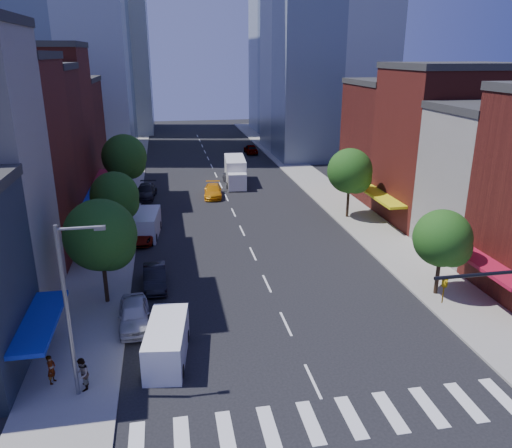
{
  "coord_description": "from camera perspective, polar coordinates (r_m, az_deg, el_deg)",
  "views": [
    {
      "loc": [
        -7.0,
        -21.31,
        16.42
      ],
      "look_at": [
        -0.94,
        11.42,
        5.0
      ],
      "focal_mm": 35.0,
      "sensor_mm": 36.0,
      "label": 1
    }
  ],
  "objects": [
    {
      "name": "bldg_right_3",
      "position": [
        62.78,
        16.37,
        9.09
      ],
      "size": [
        12.0,
        10.0,
        13.0
      ],
      "primitive_type": "cube",
      "color": "#491612",
      "rests_on": "ground"
    },
    {
      "name": "tree_right_near",
      "position": [
        36.77,
        20.75,
        -1.78
      ],
      "size": [
        4.0,
        4.0,
        6.2
      ],
      "color": "black",
      "rests_on": "sidewalk_right"
    },
    {
      "name": "tree_right_far",
      "position": [
        52.08,
        10.84,
        5.78
      ],
      "size": [
        4.6,
        4.6,
        7.2
      ],
      "color": "black",
      "rests_on": "sidewalk_right"
    },
    {
      "name": "parked_car_front",
      "position": [
        32.9,
        -13.77,
        -9.98
      ],
      "size": [
        2.21,
        4.88,
        1.63
      ],
      "primitive_type": "imported",
      "rotation": [
        0.0,
        0.0,
        0.06
      ],
      "color": "silver",
      "rests_on": "ground"
    },
    {
      "name": "sidewalk_right",
      "position": [
        66.38,
        6.96,
        4.54
      ],
      "size": [
        5.0,
        120.0,
        0.15
      ],
      "primitive_type": "cube",
      "color": "gray",
      "rests_on": "ground"
    },
    {
      "name": "bldg_right_1",
      "position": [
        47.02,
        26.5,
        4.12
      ],
      "size": [
        12.0,
        8.0,
        12.0
      ],
      "primitive_type": "cube",
      "color": "#BDB7AE",
      "rests_on": "ground"
    },
    {
      "name": "crosswalk",
      "position": [
        25.56,
        8.57,
        -21.26
      ],
      "size": [
        19.0,
        3.0,
        0.01
      ],
      "primitive_type": "cube",
      "color": "silver",
      "rests_on": "ground"
    },
    {
      "name": "parked_car_second",
      "position": [
        37.72,
        -11.48,
        -5.99
      ],
      "size": [
        1.74,
        4.68,
        1.53
      ],
      "primitive_type": "imported",
      "rotation": [
        0.0,
        0.0,
        0.03
      ],
      "color": "black",
      "rests_on": "ground"
    },
    {
      "name": "sidewalk_left",
      "position": [
        63.69,
        -15.1,
        3.4
      ],
      "size": [
        5.0,
        120.0,
        0.15
      ],
      "primitive_type": "cube",
      "color": "gray",
      "rests_on": "ground"
    },
    {
      "name": "tree_left_mid",
      "position": [
        45.05,
        -15.66,
        2.91
      ],
      "size": [
        4.2,
        4.2,
        6.65
      ],
      "color": "black",
      "rests_on": "sidewalk_left"
    },
    {
      "name": "box_truck",
      "position": [
        66.16,
        -2.38,
        5.96
      ],
      "size": [
        3.13,
        8.52,
        3.36
      ],
      "rotation": [
        0.0,
        0.0,
        -0.08
      ],
      "color": "white",
      "rests_on": "ground"
    },
    {
      "name": "bldg_right_2",
      "position": [
        54.0,
        21.15,
        8.17
      ],
      "size": [
        12.0,
        10.0,
        15.0
      ],
      "primitive_type": "cube",
      "color": "#5A1B15",
      "rests_on": "ground"
    },
    {
      "name": "bldg_left_3",
      "position": [
        52.98,
        -25.87,
        7.36
      ],
      "size": [
        12.0,
        8.0,
        15.0
      ],
      "primitive_type": "cube",
      "color": "#491612",
      "rests_on": "ground"
    },
    {
      "name": "taxi",
      "position": [
        60.33,
        -4.94,
        3.79
      ],
      "size": [
        2.56,
        5.25,
        1.47
      ],
      "primitive_type": "imported",
      "rotation": [
        0.0,
        0.0,
        -0.1
      ],
      "color": "orange",
      "rests_on": "ground"
    },
    {
      "name": "cargo_van_near",
      "position": [
        29.0,
        -10.18,
        -13.32
      ],
      "size": [
        2.72,
        5.37,
        2.19
      ],
      "rotation": [
        0.0,
        0.0,
        -0.13
      ],
      "color": "white",
      "rests_on": "ground"
    },
    {
      "name": "traffic_car_oncoming",
      "position": [
        66.5,
        -2.86,
        5.3
      ],
      "size": [
        1.86,
        4.77,
        1.55
      ],
      "primitive_type": "imported",
      "rotation": [
        0.0,
        0.0,
        3.19
      ],
      "color": "black",
      "rests_on": "ground"
    },
    {
      "name": "parked_car_third",
      "position": [
        46.99,
        -12.92,
        -1.14
      ],
      "size": [
        2.64,
        5.06,
        1.36
      ],
      "primitive_type": "imported",
      "rotation": [
        0.0,
        0.0,
        -0.08
      ],
      "color": "#999999",
      "rests_on": "ground"
    },
    {
      "name": "streetlight",
      "position": [
        25.39,
        -20.47,
        -8.39
      ],
      "size": [
        2.25,
        0.25,
        9.0
      ],
      "color": "slate",
      "rests_on": "sidewalk_left"
    },
    {
      "name": "bldg_left_5",
      "position": [
        70.43,
        -22.15,
        9.47
      ],
      "size": [
        12.0,
        10.0,
        13.0
      ],
      "primitive_type": "cube",
      "color": "#491612",
      "rests_on": "ground"
    },
    {
      "name": "tree_left_far",
      "position": [
        58.48,
        -14.67,
        7.26
      ],
      "size": [
        5.0,
        5.0,
        7.75
      ],
      "color": "black",
      "rests_on": "sidewalk_left"
    },
    {
      "name": "bldg_left_4",
      "position": [
        60.97,
        -24.04,
        9.86
      ],
      "size": [
        12.0,
        9.0,
        17.0
      ],
      "primitive_type": "cube",
      "color": "#5A1B15",
      "rests_on": "ground"
    },
    {
      "name": "ground",
      "position": [
        27.79,
        6.51,
        -17.41
      ],
      "size": [
        220.0,
        220.0,
        0.0
      ],
      "primitive_type": "plane",
      "color": "black",
      "rests_on": "ground"
    },
    {
      "name": "pedestrian_near",
      "position": [
        28.84,
        -22.36,
        -15.1
      ],
      "size": [
        0.54,
        0.68,
        1.61
      ],
      "primitive_type": "imported",
      "rotation": [
        0.0,
        0.0,
        1.28
      ],
      "color": "#999999",
      "rests_on": "sidewalk_left"
    },
    {
      "name": "cargo_van_far",
      "position": [
        48.07,
        -12.39,
        -0.08
      ],
      "size": [
        2.68,
        5.53,
        2.27
      ],
      "rotation": [
        0.0,
        0.0,
        -0.11
      ],
      "color": "silver",
      "rests_on": "ground"
    },
    {
      "name": "parked_car_rear",
      "position": [
        61.04,
        -12.5,
        3.65
      ],
      "size": [
        2.84,
        5.75,
        1.61
      ],
      "primitive_type": "imported",
      "rotation": [
        0.0,
        0.0,
        -0.11
      ],
      "color": "black",
      "rests_on": "ground"
    },
    {
      "name": "tree_left_near",
      "position": [
        34.51,
        -17.09,
        -1.5
      ],
      "size": [
        4.8,
        4.8,
        7.3
      ],
      "color": "black",
      "rests_on": "sidewalk_left"
    },
    {
      "name": "pedestrian_far",
      "position": [
        27.77,
        -19.26,
        -15.92
      ],
      "size": [
        0.73,
        0.9,
        1.77
      ],
      "primitive_type": "imported",
      "rotation": [
        0.0,
        0.0,
        -1.5
      ],
      "color": "#999999",
      "rests_on": "sidewalk_left"
    },
    {
      "name": "traffic_car_far",
      "position": [
        86.82,
        -0.61,
        8.58
      ],
      "size": [
        1.94,
        4.79,
        1.63
      ],
      "primitive_type": "imported",
      "rotation": [
        0.0,
        0.0,
        3.15
      ],
      "color": "#999999",
      "rests_on": "ground"
    }
  ]
}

